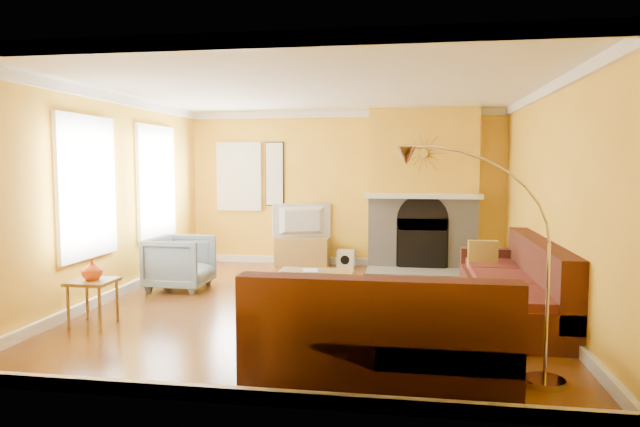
% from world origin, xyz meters
% --- Properties ---
extents(floor, '(5.50, 6.00, 0.02)m').
position_xyz_m(floor, '(0.00, 0.00, -0.01)').
color(floor, brown).
rests_on(floor, ground).
extents(ceiling, '(5.50, 6.00, 0.02)m').
position_xyz_m(ceiling, '(0.00, 0.00, 2.71)').
color(ceiling, white).
rests_on(ceiling, ground).
extents(wall_back, '(5.50, 0.02, 2.70)m').
position_xyz_m(wall_back, '(0.00, 3.01, 1.35)').
color(wall_back, yellow).
rests_on(wall_back, ground).
extents(wall_front, '(5.50, 0.02, 2.70)m').
position_xyz_m(wall_front, '(0.00, -3.01, 1.35)').
color(wall_front, yellow).
rests_on(wall_front, ground).
extents(wall_left, '(0.02, 6.00, 2.70)m').
position_xyz_m(wall_left, '(-2.76, 0.00, 1.35)').
color(wall_left, yellow).
rests_on(wall_left, ground).
extents(wall_right, '(0.02, 6.00, 2.70)m').
position_xyz_m(wall_right, '(2.76, 0.00, 1.35)').
color(wall_right, yellow).
rests_on(wall_right, ground).
extents(baseboard, '(5.50, 6.00, 0.12)m').
position_xyz_m(baseboard, '(0.00, 0.00, 0.06)').
color(baseboard, white).
rests_on(baseboard, floor).
extents(crown_molding, '(5.50, 6.00, 0.12)m').
position_xyz_m(crown_molding, '(0.00, 0.00, 2.64)').
color(crown_molding, white).
rests_on(crown_molding, ceiling).
extents(window_left_near, '(0.06, 1.22, 1.72)m').
position_xyz_m(window_left_near, '(-2.72, 1.30, 1.50)').
color(window_left_near, white).
rests_on(window_left_near, wall_left).
extents(window_left_far, '(0.06, 1.22, 1.72)m').
position_xyz_m(window_left_far, '(-2.72, -0.60, 1.50)').
color(window_left_far, white).
rests_on(window_left_far, wall_left).
extents(window_back, '(0.82, 0.06, 1.22)m').
position_xyz_m(window_back, '(-1.90, 2.96, 1.55)').
color(window_back, white).
rests_on(window_back, wall_back).
extents(wall_art, '(0.34, 0.04, 1.14)m').
position_xyz_m(wall_art, '(-1.25, 2.97, 1.60)').
color(wall_art, white).
rests_on(wall_art, wall_back).
extents(fireplace, '(1.80, 0.40, 2.70)m').
position_xyz_m(fireplace, '(1.35, 2.80, 1.35)').
color(fireplace, gray).
rests_on(fireplace, floor).
extents(mantel, '(1.92, 0.22, 0.08)m').
position_xyz_m(mantel, '(1.35, 2.56, 1.25)').
color(mantel, white).
rests_on(mantel, fireplace).
extents(hearth, '(1.80, 0.70, 0.06)m').
position_xyz_m(hearth, '(1.35, 2.25, 0.03)').
color(hearth, gray).
rests_on(hearth, floor).
extents(sunburst, '(0.70, 0.04, 0.70)m').
position_xyz_m(sunburst, '(1.35, 2.57, 1.95)').
color(sunburst, olive).
rests_on(sunburst, fireplace).
extents(rug, '(2.40, 1.80, 0.02)m').
position_xyz_m(rug, '(0.71, 0.14, 0.01)').
color(rug, beige).
rests_on(rug, floor).
extents(sectional_sofa, '(2.95, 3.96, 0.90)m').
position_xyz_m(sectional_sofa, '(1.27, -0.72, 0.45)').
color(sectional_sofa, '#4C2218').
rests_on(sectional_sofa, floor).
extents(coffee_table, '(0.98, 0.98, 0.39)m').
position_xyz_m(coffee_table, '(-0.07, 0.10, 0.19)').
color(coffee_table, white).
rests_on(coffee_table, floor).
extents(media_console, '(0.92, 0.41, 0.51)m').
position_xyz_m(media_console, '(-0.69, 2.68, 0.25)').
color(media_console, olive).
rests_on(media_console, floor).
extents(tv, '(1.00, 0.48, 0.59)m').
position_xyz_m(tv, '(-0.69, 2.68, 0.80)').
color(tv, black).
rests_on(tv, media_console).
extents(subwoofer, '(0.29, 0.29, 0.29)m').
position_xyz_m(subwoofer, '(0.06, 2.76, 0.15)').
color(subwoofer, white).
rests_on(subwoofer, floor).
extents(armchair, '(0.84, 0.81, 0.76)m').
position_xyz_m(armchair, '(-2.08, 0.65, 0.38)').
color(armchair, slate).
rests_on(armchair, floor).
extents(side_table, '(0.46, 0.46, 0.50)m').
position_xyz_m(side_table, '(-2.30, -1.22, 0.25)').
color(side_table, olive).
rests_on(side_table, floor).
extents(vase, '(0.23, 0.23, 0.24)m').
position_xyz_m(vase, '(-2.30, -1.22, 0.62)').
color(vase, '#EC5A1A').
rests_on(vase, side_table).
extents(book, '(0.25, 0.30, 0.03)m').
position_xyz_m(book, '(-0.22, 0.20, 0.40)').
color(book, white).
rests_on(book, coffee_table).
extents(arc_lamp, '(1.23, 0.36, 1.91)m').
position_xyz_m(arc_lamp, '(1.71, -2.26, 0.95)').
color(arc_lamp, silver).
rests_on(arc_lamp, floor).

